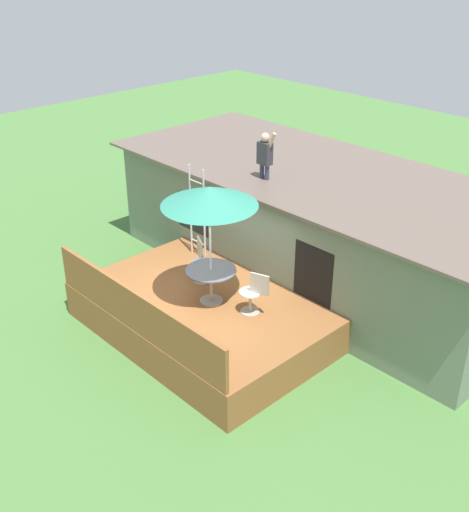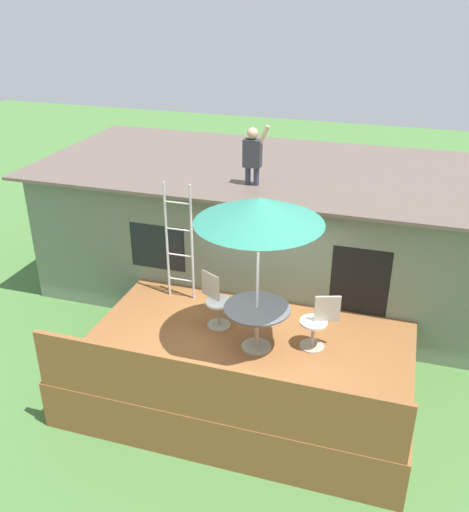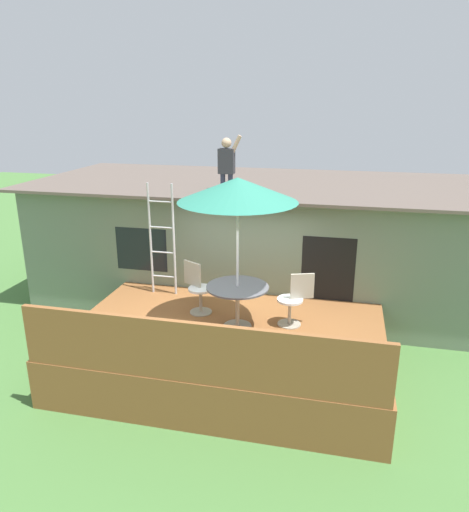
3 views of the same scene
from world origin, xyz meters
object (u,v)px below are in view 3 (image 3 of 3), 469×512
patio_chair_left (198,288)px  person_figure (227,160)px  patio_chair_right (294,300)px  patio_umbrella (238,190)px  step_ladder (162,240)px  patio_table (237,295)px

patio_chair_left → person_figure: bearing=115.6°
person_figure → patio_chair_right: size_ratio=1.21×
patio_umbrella → patio_chair_left: bearing=151.2°
patio_umbrella → step_ladder: size_ratio=1.15×
patio_umbrella → step_ladder: patio_umbrella is taller
step_ladder → patio_chair_right: 2.87m
patio_chair_right → person_figure: bearing=-69.2°
patio_umbrella → person_figure: person_figure is taller
person_figure → patio_chair_left: size_ratio=1.21×
patio_umbrella → patio_chair_left: (-0.84, 0.46, -1.89)m
patio_table → patio_chair_left: bearing=151.2°
patio_table → step_ladder: size_ratio=0.47×
patio_umbrella → step_ladder: 2.44m
patio_table → patio_umbrella: bearing=-161.6°
patio_umbrella → patio_chair_right: (0.91, 0.32, -1.89)m
step_ladder → patio_chair_right: size_ratio=2.39×
patio_table → patio_chair_right: size_ratio=1.13×
step_ladder → patio_chair_left: (0.91, -0.69, -0.64)m
patio_chair_right → patio_chair_left: bearing=-23.8°
patio_table → person_figure: person_figure is taller
person_figure → patio_chair_right: person_figure is taller
patio_table → patio_chair_left: 0.97m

